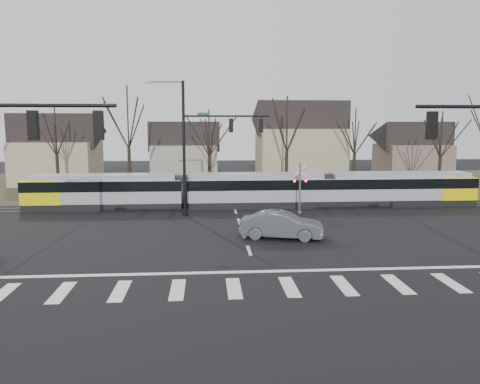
{
  "coord_description": "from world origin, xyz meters",
  "views": [
    {
      "loc": [
        -2.33,
        -23.17,
        6.9
      ],
      "look_at": [
        0.0,
        9.0,
        2.3
      ],
      "focal_mm": 35.0,
      "sensor_mm": 36.0,
      "label": 1
    }
  ],
  "objects": [
    {
      "name": "ground",
      "position": [
        0.0,
        0.0,
        0.0
      ],
      "size": [
        140.0,
        140.0,
        0.0
      ],
      "primitive_type": "plane",
      "color": "black"
    },
    {
      "name": "rail_crossing_signal",
      "position": [
        5.0,
        12.79,
        1.89
      ],
      "size": [
        1.08,
        0.36,
        4.0
      ],
      "color": "#59595B",
      "rests_on": "ground"
    },
    {
      "name": "rail_pair",
      "position": [
        0.0,
        15.8,
        0.03
      ],
      "size": [
        90.0,
        1.52,
        0.06
      ],
      "color": "#59595E",
      "rests_on": "ground"
    },
    {
      "name": "tram",
      "position": [
        1.83,
        16.0,
        1.57
      ],
      "size": [
        37.94,
        2.82,
        2.88
      ],
      "color": "gray",
      "rests_on": "ground"
    },
    {
      "name": "sedan",
      "position": [
        2.26,
        4.73,
        0.84
      ],
      "size": [
        4.23,
        5.93,
        1.67
      ],
      "primitive_type": "imported",
      "rotation": [
        0.0,
        0.0,
        1.32
      ],
      "color": "#4B5052",
      "rests_on": "ground"
    },
    {
      "name": "crosswalk",
      "position": [
        0.0,
        -4.0,
        0.01
      ],
      "size": [
        27.0,
        2.6,
        0.01
      ],
      "color": "silver",
      "rests_on": "ground"
    },
    {
      "name": "grass_verge",
      "position": [
        0.0,
        32.0,
        0.01
      ],
      "size": [
        140.0,
        28.0,
        0.01
      ],
      "primitive_type": "cube",
      "color": "#38331E",
      "rests_on": "ground"
    },
    {
      "name": "house_b",
      "position": [
        -5.0,
        36.0,
        3.97
      ],
      "size": [
        8.64,
        7.56,
        7.65
      ],
      "color": "gray",
      "rests_on": "ground"
    },
    {
      "name": "house_d",
      "position": [
        24.0,
        35.0,
        3.97
      ],
      "size": [
        8.64,
        7.56,
        7.65
      ],
      "color": "#69554D",
      "rests_on": "ground"
    },
    {
      "name": "house_c",
      "position": [
        9.0,
        33.0,
        5.23
      ],
      "size": [
        10.8,
        8.64,
        10.1
      ],
      "color": "tan",
      "rests_on": "ground"
    },
    {
      "name": "house_a",
      "position": [
        -20.0,
        34.0,
        4.46
      ],
      "size": [
        9.72,
        8.64,
        8.6
      ],
      "color": "tan",
      "rests_on": "ground"
    },
    {
      "name": "lane_dashes",
      "position": [
        0.0,
        16.0,
        0.01
      ],
      "size": [
        0.18,
        30.0,
        0.01
      ],
      "color": "silver",
      "rests_on": "ground"
    },
    {
      "name": "signal_pole_far",
      "position": [
        -2.41,
        12.5,
        5.7
      ],
      "size": [
        9.28,
        0.44,
        10.2
      ],
      "color": "black",
      "rests_on": "ground"
    },
    {
      "name": "stop_line",
      "position": [
        0.0,
        -1.8,
        0.01
      ],
      "size": [
        28.0,
        0.35,
        0.01
      ],
      "primitive_type": "cube",
      "color": "silver",
      "rests_on": "ground"
    },
    {
      "name": "tree_row",
      "position": [
        2.0,
        26.0,
        5.0
      ],
      "size": [
        59.2,
        7.2,
        10.0
      ],
      "color": "black",
      "rests_on": "ground"
    }
  ]
}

